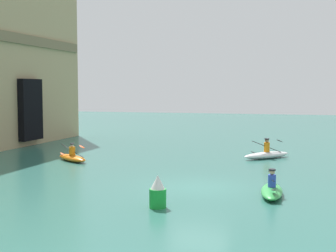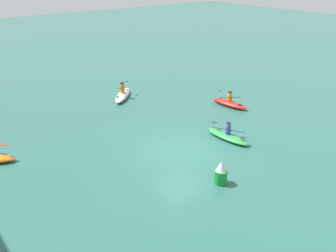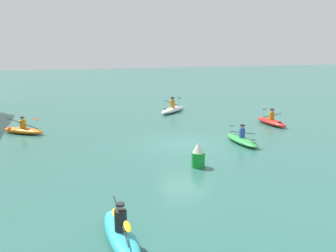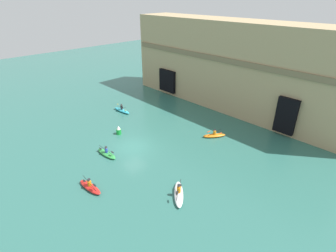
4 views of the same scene
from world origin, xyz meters
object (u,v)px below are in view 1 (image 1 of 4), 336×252
kayak_green (272,190)px  kayak_white (267,154)px  marker_buoy (158,193)px  kayak_orange (72,157)px

kayak_green → kayak_white: size_ratio=1.02×
marker_buoy → kayak_white: bearing=-11.7°
kayak_green → kayak_orange: size_ratio=1.08×
kayak_green → kayak_white: bearing=-178.0°
kayak_orange → marker_buoy: bearing=-12.7°
kayak_white → kayak_green: bearing=-129.9°
kayak_orange → marker_buoy: 11.82m
kayak_orange → kayak_white: 11.48m
kayak_white → kayak_orange: bearing=156.0°
kayak_green → kayak_orange: kayak_green is taller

